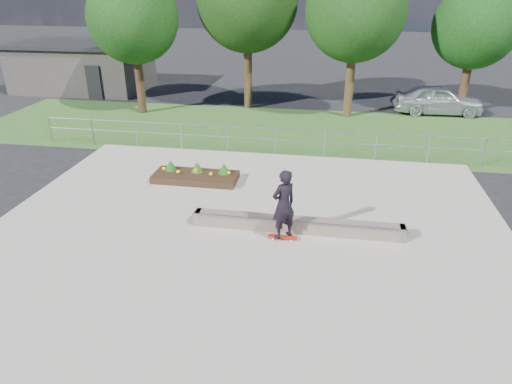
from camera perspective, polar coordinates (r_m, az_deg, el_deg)
ground at (r=12.26m, az=-2.10°, el=-7.53°), size 120.00×120.00×0.00m
grass_verge at (r=22.22m, az=3.56°, el=7.70°), size 30.00×8.00×0.02m
concrete_slab at (r=12.24m, az=-2.10°, el=-7.42°), size 15.00×15.00×0.06m
fence at (r=18.68m, az=2.44°, el=6.80°), size 20.06×0.06×1.20m
building at (r=32.81m, az=-20.81°, el=14.52°), size 8.40×5.40×3.00m
tree_far_left at (r=25.30m, az=-15.12°, el=20.25°), size 4.55×4.55×7.15m
tree_mid_left at (r=25.56m, az=-1.07°, el=22.77°), size 5.25×5.25×8.25m
tree_mid_right at (r=24.17m, az=12.35°, el=21.23°), size 4.90×4.90×7.70m
tree_far_right at (r=26.61m, az=25.75°, el=18.13°), size 4.20×4.20×6.60m
grind_ledge at (r=13.05m, az=5.12°, el=-4.11°), size 6.00×0.44×0.43m
planter_bed at (r=16.48m, az=-7.53°, el=2.11°), size 3.00×1.20×0.61m
skateboarder at (r=12.23m, az=3.47°, el=-1.59°), size 0.86×0.83×2.06m
parked_car at (r=26.76m, az=21.82°, el=10.67°), size 4.61×1.98×1.55m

